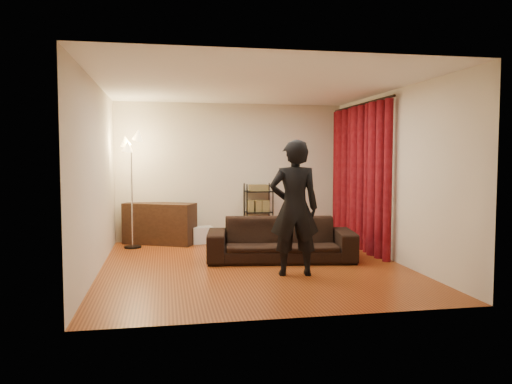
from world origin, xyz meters
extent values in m
plane|color=brown|center=(0.00, 0.00, 0.00)|extent=(5.00, 5.00, 0.00)
plane|color=white|center=(0.00, 0.00, 2.70)|extent=(5.00, 5.00, 0.00)
plane|color=beige|center=(0.00, 2.50, 1.35)|extent=(5.00, 0.00, 5.00)
plane|color=beige|center=(0.00, -2.50, 1.35)|extent=(5.00, 0.00, 5.00)
plane|color=beige|center=(-2.25, 0.00, 1.35)|extent=(0.00, 5.00, 5.00)
plane|color=beige|center=(2.25, 0.00, 1.35)|extent=(0.00, 5.00, 5.00)
cylinder|color=black|center=(2.15, 1.12, 2.58)|extent=(0.04, 2.65, 0.04)
imported|color=black|center=(0.50, 0.31, 0.34)|extent=(2.42, 1.23, 0.68)
imported|color=black|center=(0.46, -0.68, 0.94)|extent=(0.74, 0.53, 1.88)
cube|color=#331D10|center=(-1.41, 2.23, 0.39)|extent=(1.42, 1.01, 0.78)
camera|label=1|loc=(-1.30, -7.35, 1.64)|focal=35.00mm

